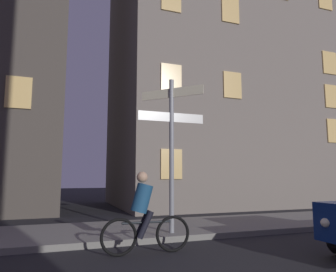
% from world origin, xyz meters
% --- Properties ---
extents(sidewalk_kerb, '(40.00, 2.98, 0.14)m').
position_xyz_m(sidewalk_kerb, '(0.00, 6.71, 0.07)').
color(sidewalk_kerb, gray).
rests_on(sidewalk_kerb, ground_plane).
extents(signpost, '(1.77, 1.25, 3.88)m').
position_xyz_m(signpost, '(-0.66, 5.66, 2.47)').
color(signpost, gray).
rests_on(signpost, sidewalk_kerb).
extents(cyclist, '(1.82, 0.33, 1.61)m').
position_xyz_m(cyclist, '(-1.72, 4.40, 0.75)').
color(cyclist, black).
rests_on(cyclist, ground_plane).
extents(building_right_block, '(11.68, 7.47, 13.68)m').
position_xyz_m(building_right_block, '(5.32, 13.71, 6.84)').
color(building_right_block, slate).
rests_on(building_right_block, ground_plane).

